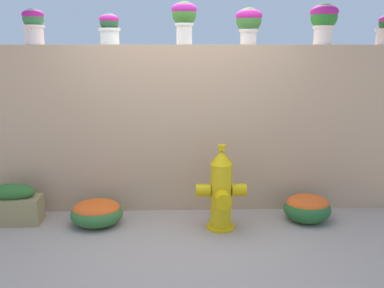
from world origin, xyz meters
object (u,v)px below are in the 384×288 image
fire_hydrant (221,191)px  flower_bush_left (307,207)px  potted_plant_1 (33,23)px  potted_plant_2 (109,27)px  potted_plant_4 (249,21)px  potted_plant_3 (184,16)px  flower_bush_right (97,212)px  potted_plant_5 (324,19)px  planter_box (12,205)px

fire_hydrant → flower_bush_left: bearing=9.9°
potted_plant_1 → potted_plant_2: 0.83m
fire_hydrant → potted_plant_4: bearing=62.3°
potted_plant_3 → potted_plant_4: potted_plant_3 is taller
flower_bush_left → flower_bush_right: 2.34m
potted_plant_1 → potted_plant_4: bearing=0.2°
potted_plant_2 → potted_plant_5: (2.41, -0.00, 0.09)m
potted_plant_4 → fire_hydrant: 1.92m
potted_plant_3 → flower_bush_left: potted_plant_3 is taller
potted_plant_2 → flower_bush_right: size_ratio=0.60×
potted_plant_1 → potted_plant_5: potted_plant_5 is taller
potted_plant_4 → potted_plant_5: potted_plant_5 is taller
potted_plant_4 → fire_hydrant: (-0.35, -0.66, -1.77)m
flower_bush_left → planter_box: planter_box is taller
potted_plant_4 → fire_hydrant: potted_plant_4 is taller
potted_plant_3 → potted_plant_4: 0.72m
flower_bush_left → planter_box: bearing=179.1°
potted_plant_4 → planter_box: size_ratio=0.65×
potted_plant_4 → flower_bush_left: bearing=-37.3°
potted_plant_2 → fire_hydrant: size_ratio=0.37×
potted_plant_2 → flower_bush_right: (-0.14, -0.53, -1.98)m
potted_plant_2 → potted_plant_5: potted_plant_5 is taller
potted_plant_1 → flower_bush_left: (3.02, -0.48, -2.01)m
potted_plant_5 → fire_hydrant: (-1.20, -0.67, -1.80)m
potted_plant_3 → planter_box: (-1.91, -0.44, -2.03)m
flower_bush_left → potted_plant_3: bearing=160.4°
flower_bush_right → planter_box: size_ratio=0.92×
potted_plant_4 → planter_box: 3.33m
fire_hydrant → flower_bush_right: (-1.35, 0.14, -0.27)m
potted_plant_4 → potted_plant_5: bearing=0.6°
fire_hydrant → potted_plant_2: bearing=150.9°
potted_plant_4 → flower_bush_right: size_ratio=0.71×
potted_plant_2 → fire_hydrant: bearing=-29.1°
potted_plant_4 → flower_bush_right: potted_plant_4 is taller
potted_plant_1 → potted_plant_5: bearing=0.3°
flower_bush_right → fire_hydrant: bearing=-6.0°
flower_bush_right → potted_plant_5: bearing=11.7°
potted_plant_5 → potted_plant_4: bearing=-179.4°
potted_plant_2 → flower_bush_right: potted_plant_2 is taller
potted_plant_2 → potted_plant_3: 0.84m
potted_plant_2 → flower_bush_left: size_ratio=0.65×
fire_hydrant → planter_box: fire_hydrant is taller
potted_plant_1 → potted_plant_2: potted_plant_1 is taller
potted_plant_1 → potted_plant_5: size_ratio=0.86×
fire_hydrant → flower_bush_right: 1.39m
potted_plant_5 → planter_box: potted_plant_5 is taller
flower_bush_left → flower_bush_right: (-2.34, -0.03, -0.01)m
potted_plant_3 → fire_hydrant: (0.38, -0.66, -1.82)m
potted_plant_2 → potted_plant_1: bearing=-178.6°
potted_plant_3 → potted_plant_4: bearing=0.2°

